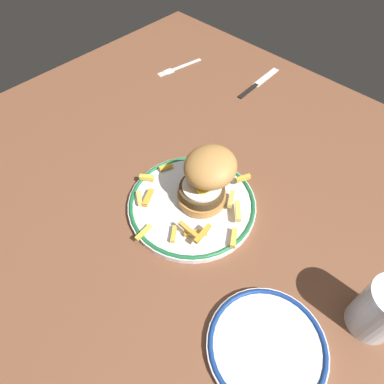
# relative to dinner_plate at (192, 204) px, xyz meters

# --- Properties ---
(ground_plane) EXTENTS (1.33, 1.06, 0.04)m
(ground_plane) POSITION_rel_dinner_plate_xyz_m (0.04, 0.05, -0.03)
(ground_plane) COLOR brown
(dinner_plate) EXTENTS (0.25, 0.25, 0.02)m
(dinner_plate) POSITION_rel_dinner_plate_xyz_m (0.00, 0.00, 0.00)
(dinner_plate) COLOR silver
(dinner_plate) RESTS_ON ground_plane
(burger) EXTENTS (0.10, 0.12, 0.12)m
(burger) POSITION_rel_dinner_plate_xyz_m (0.01, 0.03, 0.07)
(burger) COLOR #B5793B
(burger) RESTS_ON dinner_plate
(fries_pile) EXTENTS (0.25, 0.25, 0.02)m
(fries_pile) POSITION_rel_dinner_plate_xyz_m (0.01, -0.01, 0.02)
(fries_pile) COLOR gold
(fries_pile) RESTS_ON dinner_plate
(water_glass) EXTENTS (0.07, 0.07, 0.11)m
(water_glass) POSITION_rel_dinner_plate_xyz_m (0.36, 0.03, 0.04)
(water_glass) COLOR silver
(water_glass) RESTS_ON ground_plane
(side_plate) EXTENTS (0.18, 0.18, 0.02)m
(side_plate) POSITION_rel_dinner_plate_xyz_m (0.26, -0.11, -0.00)
(side_plate) COLOR silver
(side_plate) RESTS_ON ground_plane
(fork) EXTENTS (0.04, 0.14, 0.00)m
(fork) POSITION_rel_dinner_plate_xyz_m (-0.37, 0.33, -0.01)
(fork) COLOR silver
(fork) RESTS_ON ground_plane
(knife) EXTENTS (0.02, 0.18, 0.01)m
(knife) POSITION_rel_dinner_plate_xyz_m (-0.16, 0.41, -0.01)
(knife) COLOR black
(knife) RESTS_ON ground_plane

